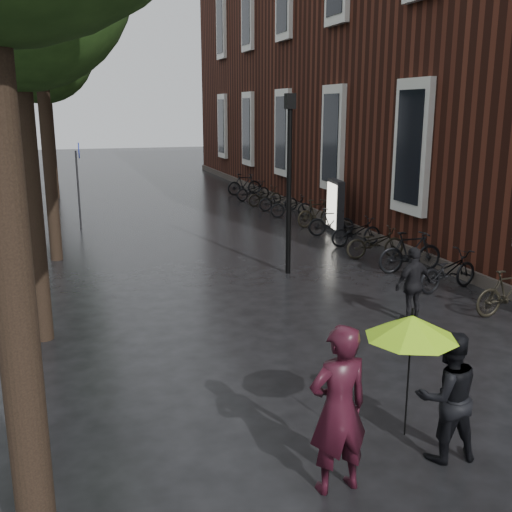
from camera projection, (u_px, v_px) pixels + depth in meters
name	position (u px, v px, depth m)	size (l,w,h in m)	color
brick_building	(405.00, 60.00, 25.14)	(10.20, 33.20, 12.00)	#38160F
street_trees	(37.00, 27.00, 17.47)	(4.33, 34.03, 8.91)	black
person_burgundy	(338.00, 409.00, 6.30)	(0.69, 0.45, 1.89)	black
person_black	(447.00, 396.00, 6.92)	(0.77, 0.60, 1.58)	black
lime_umbrella	(412.00, 327.00, 6.34)	(1.00, 1.00, 1.48)	black
pedestrian_walking	(413.00, 285.00, 11.47)	(0.86, 0.36, 1.48)	black
parked_bicycles	(321.00, 218.00, 20.05)	(1.98, 18.52, 1.05)	black
ad_lightbox	(335.00, 207.00, 19.60)	(0.27, 1.17, 1.76)	black
lamp_post	(289.00, 167.00, 14.37)	(0.22, 0.22, 4.36)	black
cycle_sign	(79.00, 172.00, 20.26)	(0.15, 0.53, 2.90)	#262628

